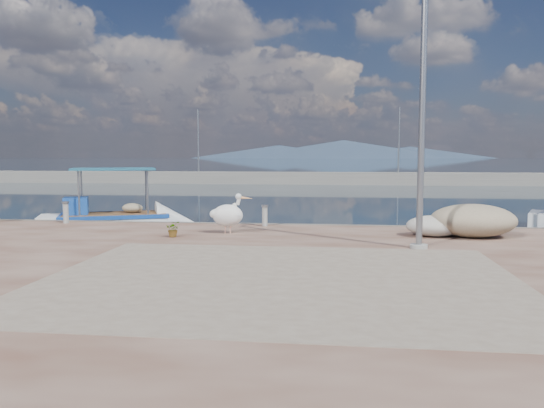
% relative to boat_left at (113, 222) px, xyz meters
% --- Properties ---
extents(ground, '(1400.00, 1400.00, 0.00)m').
position_rel_boat_left_xyz_m(ground, '(6.72, -6.98, -0.21)').
color(ground, '#162635').
rests_on(ground, ground).
extents(quay, '(44.00, 22.00, 0.50)m').
position_rel_boat_left_xyz_m(quay, '(6.72, -12.98, 0.04)').
color(quay, '#543124').
rests_on(quay, ground).
extents(quay_patch, '(9.00, 7.00, 0.01)m').
position_rel_boat_left_xyz_m(quay_patch, '(7.72, -9.98, 0.29)').
color(quay_patch, gray).
rests_on(quay_patch, quay).
extents(breakwater, '(120.00, 2.20, 7.50)m').
position_rel_boat_left_xyz_m(breakwater, '(6.72, 33.02, 0.39)').
color(breakwater, gray).
rests_on(breakwater, ground).
extents(mountains, '(370.00, 280.00, 22.00)m').
position_rel_boat_left_xyz_m(mountains, '(11.11, 643.02, 9.29)').
color(mountains, '#28384C').
rests_on(mountains, ground).
extents(boat_left, '(5.99, 3.95, 2.75)m').
position_rel_boat_left_xyz_m(boat_left, '(0.00, 0.00, 0.00)').
color(boat_left, white).
rests_on(boat_left, ground).
extents(pelican, '(1.26, 0.66, 1.21)m').
position_rel_boat_left_xyz_m(pelican, '(5.54, -4.34, 0.86)').
color(pelican, tan).
rests_on(pelican, quay).
extents(lamp_post, '(0.44, 0.96, 7.00)m').
position_rel_boat_left_xyz_m(lamp_post, '(10.85, -6.24, 3.58)').
color(lamp_post, gray).
rests_on(lamp_post, quay).
extents(bollard_near, '(0.23, 0.23, 0.71)m').
position_rel_boat_left_xyz_m(bollard_near, '(6.40, -2.55, 0.67)').
color(bollard_near, gray).
rests_on(bollard_near, quay).
extents(bollard_far, '(0.25, 0.25, 0.75)m').
position_rel_boat_left_xyz_m(bollard_far, '(-0.57, -2.60, 0.69)').
color(bollard_far, gray).
rests_on(bollard_far, quay).
extents(potted_plant, '(0.51, 0.47, 0.47)m').
position_rel_boat_left_xyz_m(potted_plant, '(4.11, -5.22, 0.52)').
color(potted_plant, '#33722D').
rests_on(potted_plant, quay).
extents(net_pile_d, '(1.61, 1.21, 0.60)m').
position_rel_boat_left_xyz_m(net_pile_d, '(11.59, -4.16, 0.59)').
color(net_pile_d, '#B7B4A9').
rests_on(net_pile_d, quay).
extents(net_pile_c, '(2.43, 1.74, 0.95)m').
position_rel_boat_left_xyz_m(net_pile_c, '(12.67, -4.17, 0.76)').
color(net_pile_c, tan).
rests_on(net_pile_c, quay).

